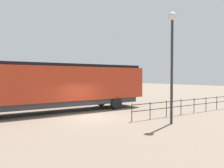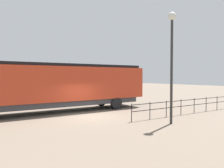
{
  "view_description": "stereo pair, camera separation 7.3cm",
  "coord_description": "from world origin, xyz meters",
  "views": [
    {
      "loc": [
        14.43,
        -7.62,
        2.97
      ],
      "look_at": [
        -0.99,
        2.6,
        2.35
      ],
      "focal_mm": 35.43,
      "sensor_mm": 36.0,
      "label": 1
    },
    {
      "loc": [
        14.47,
        -7.56,
        2.97
      ],
      "look_at": [
        -0.99,
        2.6,
        2.35
      ],
      "focal_mm": 35.43,
      "sensor_mm": 36.0,
      "label": 2
    }
  ],
  "objects": [
    {
      "name": "locomotive",
      "position": [
        -3.4,
        -1.08,
        2.27
      ],
      "size": [
        3.02,
        16.73,
        4.03
      ],
      "color": "red",
      "rests_on": "ground_plane"
    },
    {
      "name": "platform_fence",
      "position": [
        3.15,
        7.11,
        0.77
      ],
      "size": [
        0.05,
        11.44,
        1.2
      ],
      "color": "black",
      "rests_on": "ground_plane"
    },
    {
      "name": "lamp_post",
      "position": [
        4.98,
        3.14,
        4.8
      ],
      "size": [
        0.51,
        0.51,
        6.97
      ],
      "color": "#2D2D2D",
      "rests_on": "ground_plane"
    },
    {
      "name": "ground_plane",
      "position": [
        0.0,
        0.0,
        0.0
      ],
      "size": [
        120.0,
        120.0,
        0.0
      ],
      "primitive_type": "plane",
      "color": "#756656"
    }
  ]
}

